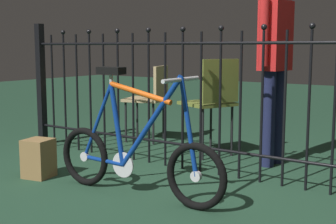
{
  "coord_description": "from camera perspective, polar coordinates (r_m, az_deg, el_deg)",
  "views": [
    {
      "loc": [
        1.89,
        -2.55,
        1.02
      ],
      "look_at": [
        -0.03,
        0.2,
        0.55
      ],
      "focal_mm": 49.92,
      "sensor_mm": 36.0,
      "label": 1
    }
  ],
  "objects": [
    {
      "name": "chair_olive",
      "position": [
        4.33,
        5.47,
        1.85
      ],
      "size": [
        0.55,
        0.55,
        0.91
      ],
      "color": "black",
      "rests_on": "ground"
    },
    {
      "name": "chair_tan",
      "position": [
        5.03,
        -2.06,
        2.12
      ],
      "size": [
        0.49,
        0.49,
        0.82
      ],
      "color": "black",
      "rests_on": "ground"
    },
    {
      "name": "bicycle",
      "position": [
        3.19,
        -3.99,
        -5.13
      ],
      "size": [
        1.38,
        0.4,
        0.88
      ],
      "color": "black",
      "rests_on": "ground"
    },
    {
      "name": "iron_fence",
      "position": [
        3.77,
        3.84,
        1.94
      ],
      "size": [
        4.01,
        0.07,
        1.25
      ],
      "color": "black",
      "rests_on": "ground"
    },
    {
      "name": "ground_plane",
      "position": [
        3.33,
        -1.52,
        -9.86
      ],
      "size": [
        20.0,
        20.0,
        0.0
      ],
      "primitive_type": "plane",
      "color": "#20402D"
    },
    {
      "name": "person_visitor",
      "position": [
        4.08,
        12.95,
        7.15
      ],
      "size": [
        0.22,
        0.47,
        1.63
      ],
      "color": "#191E3F",
      "rests_on": "ground"
    },
    {
      "name": "display_crate",
      "position": [
        3.82,
        -15.52,
        -5.46
      ],
      "size": [
        0.24,
        0.24,
        0.3
      ],
      "primitive_type": "cube",
      "rotation": [
        0.0,
        0.0,
        0.2
      ],
      "color": "olive",
      "rests_on": "ground"
    }
  ]
}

